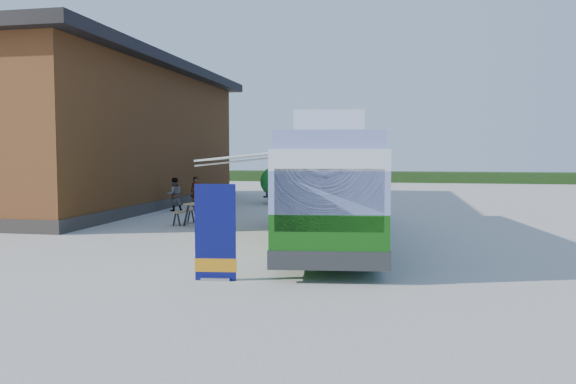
% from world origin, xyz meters
% --- Properties ---
extents(ground, '(100.00, 100.00, 0.00)m').
position_xyz_m(ground, '(0.00, 0.00, 0.00)').
color(ground, '#BCB7AD').
rests_on(ground, ground).
extents(barn, '(9.60, 21.20, 7.50)m').
position_xyz_m(barn, '(-10.50, 10.00, 3.59)').
color(barn, brown).
rests_on(barn, ground).
extents(hedge, '(40.00, 3.00, 1.00)m').
position_xyz_m(hedge, '(8.00, 38.00, 0.50)').
color(hedge, '#264419').
rests_on(hedge, ground).
extents(bus, '(4.22, 12.68, 3.83)m').
position_xyz_m(bus, '(2.72, 0.57, 1.83)').
color(bus, '#1F6B11').
rests_on(bus, ground).
extents(awning, '(3.11, 4.46, 0.52)m').
position_xyz_m(awning, '(0.15, 0.75, 2.79)').
color(awning, white).
rests_on(awning, ground).
extents(banner, '(0.93, 0.26, 2.14)m').
position_xyz_m(banner, '(1.01, -5.56, 0.87)').
color(banner, '#0B0F59').
rests_on(banner, ground).
extents(picnic_table, '(1.71, 1.56, 0.88)m').
position_xyz_m(picnic_table, '(-2.72, 3.48, 0.66)').
color(picnic_table, '#A77F4E').
rests_on(picnic_table, ground).
extents(person_a, '(0.67, 0.59, 1.56)m').
position_xyz_m(person_a, '(-5.53, 10.81, 0.78)').
color(person_a, '#999999').
rests_on(person_a, ground).
extents(person_b, '(0.99, 0.95, 1.62)m').
position_xyz_m(person_b, '(-5.70, 8.27, 0.81)').
color(person_b, '#999999').
rests_on(person_b, ground).
extents(slurry_tanker, '(2.93, 5.35, 2.07)m').
position_xyz_m(slurry_tanker, '(-1.08, 14.64, 1.19)').
color(slurry_tanker, '#188727').
rests_on(slurry_tanker, ground).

